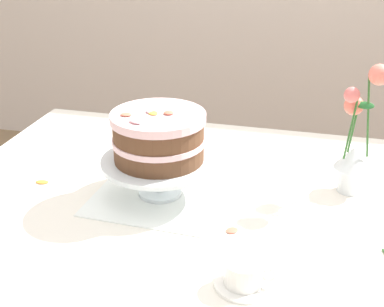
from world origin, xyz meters
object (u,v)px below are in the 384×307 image
object	(u,v)px
dining_table	(211,234)
flower_vase	(355,145)
cake_stand	(159,165)
teacup	(244,275)
layer_cake	(158,136)

from	to	relation	value
dining_table	flower_vase	xyz separation A→B (m)	(0.33, 0.15, 0.22)
cake_stand	teacup	size ratio (longest dim) A/B	2.42
dining_table	cake_stand	size ratio (longest dim) A/B	4.83
layer_cake	flower_vase	size ratio (longest dim) A/B	0.68
dining_table	layer_cake	distance (m)	0.29
dining_table	flower_vase	size ratio (longest dim) A/B	4.14
cake_stand	layer_cake	size ratio (longest dim) A/B	1.26
flower_vase	teacup	distance (m)	0.50
dining_table	layer_cake	world-z (taller)	layer_cake
cake_stand	layer_cake	xyz separation A→B (m)	(-0.00, -0.00, 0.08)
dining_table	layer_cake	xyz separation A→B (m)	(-0.14, 0.01, 0.25)
dining_table	teacup	distance (m)	0.34
cake_stand	dining_table	bearing A→B (deg)	-4.46
layer_cake	teacup	size ratio (longest dim) A/B	1.92
cake_stand	flower_vase	world-z (taller)	flower_vase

